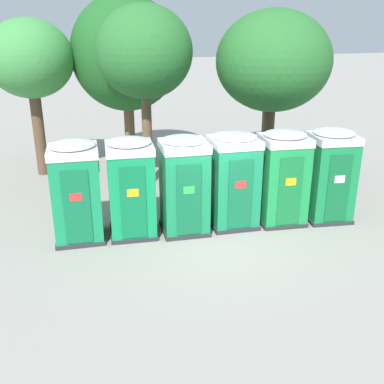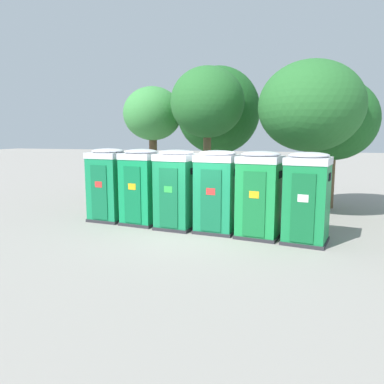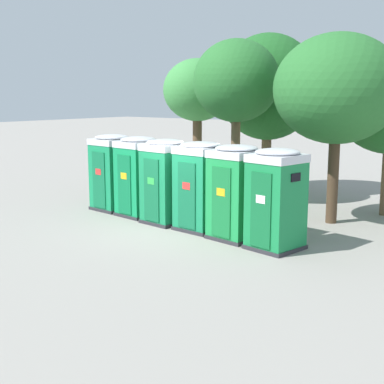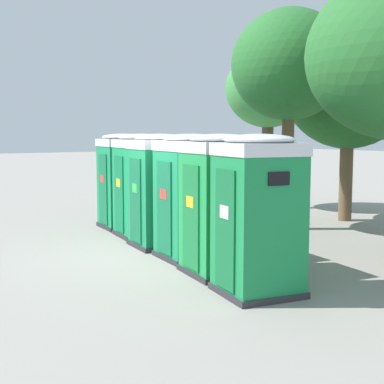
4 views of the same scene
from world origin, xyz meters
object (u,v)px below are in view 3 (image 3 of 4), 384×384
(portapotty_4, at_px, (236,192))
(street_tree_4, at_px, (236,82))
(portapotty_0, at_px, (113,172))
(portapotty_1, at_px, (139,176))
(portapotty_5, at_px, (276,199))
(street_tree_2, at_px, (268,88))
(portapotty_3, at_px, (201,186))
(street_tree_3, at_px, (337,89))
(street_tree_1, at_px, (197,91))
(portapotty_2, at_px, (166,181))

(portapotty_4, relative_size, street_tree_4, 0.44)
(portapotty_0, bearing_deg, portapotty_1, -6.79)
(portapotty_5, bearing_deg, street_tree_2, 121.24)
(portapotty_1, bearing_deg, portapotty_3, -6.32)
(portapotty_0, bearing_deg, portapotty_3, -6.47)
(portapotty_0, height_order, portapotty_4, same)
(portapotty_0, relative_size, street_tree_4, 0.44)
(portapotty_1, relative_size, portapotty_3, 1.00)
(street_tree_3, bearing_deg, portapotty_3, -130.64)
(portapotty_4, bearing_deg, street_tree_3, 68.17)
(street_tree_1, bearing_deg, portapotty_2, -61.05)
(portapotty_0, relative_size, portapotty_1, 1.00)
(street_tree_2, xyz_separation_m, street_tree_3, (4.15, -3.30, -0.12))
(street_tree_2, height_order, street_tree_3, street_tree_2)
(street_tree_1, height_order, street_tree_3, street_tree_3)
(portapotty_2, distance_m, street_tree_3, 5.71)
(street_tree_1, bearing_deg, portapotty_3, -52.58)
(portapotty_4, height_order, portapotty_5, same)
(portapotty_1, distance_m, portapotty_4, 4.04)
(portapotty_2, height_order, street_tree_4, street_tree_4)
(portapotty_3, relative_size, street_tree_1, 0.47)
(street_tree_4, bearing_deg, street_tree_2, 92.75)
(portapotty_5, relative_size, street_tree_3, 0.45)
(portapotty_2, height_order, street_tree_1, street_tree_1)
(portapotty_2, xyz_separation_m, portapotty_4, (2.68, -0.28, -0.00))
(portapotty_4, relative_size, street_tree_3, 0.45)
(street_tree_3, bearing_deg, street_tree_4, 167.88)
(portapotty_5, distance_m, street_tree_2, 8.48)
(portapotty_0, relative_size, portapotty_2, 1.00)
(portapotty_3, bearing_deg, portapotty_1, 173.68)
(street_tree_4, bearing_deg, portapotty_2, -89.62)
(portapotty_1, height_order, portapotty_4, same)
(portapotty_3, xyz_separation_m, portapotty_4, (1.33, -0.22, 0.00))
(street_tree_4, bearing_deg, portapotty_3, -70.84)
(street_tree_3, bearing_deg, portapotty_1, -152.31)
(portapotty_2, bearing_deg, portapotty_0, 171.50)
(street_tree_2, bearing_deg, portapotty_1, -100.99)
(portapotty_2, height_order, portapotty_3, same)
(portapotty_3, distance_m, portapotty_4, 1.35)
(street_tree_1, height_order, street_tree_4, street_tree_4)
(portapotty_0, height_order, street_tree_1, street_tree_1)
(portapotty_2, bearing_deg, street_tree_1, 118.95)
(portapotty_5, height_order, street_tree_4, street_tree_4)
(portapotty_2, bearing_deg, portapotty_5, -7.18)
(street_tree_2, bearing_deg, street_tree_1, -176.98)
(street_tree_2, height_order, street_tree_4, street_tree_2)
(portapotty_3, bearing_deg, portapotty_4, -9.36)
(portapotty_0, xyz_separation_m, street_tree_4, (2.64, 3.50, 3.00))
(portapotty_0, xyz_separation_m, portapotty_4, (5.34, -0.67, -0.00))
(street_tree_4, bearing_deg, portapotty_5, -47.55)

